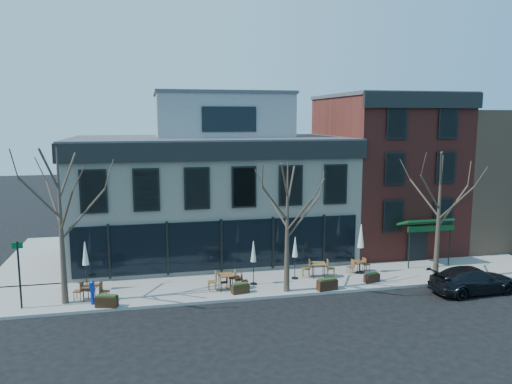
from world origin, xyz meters
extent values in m
plane|color=black|center=(0.00, 0.00, 0.00)|extent=(120.00, 120.00, 0.00)
cube|color=gray|center=(3.25, -2.15, 0.07)|extent=(33.50, 4.70, 0.15)
cube|color=gray|center=(-11.25, 6.00, 0.07)|extent=(4.50, 12.00, 0.15)
cube|color=silver|center=(0.00, 5.00, 4.00)|extent=(18.00, 10.00, 8.00)
cube|color=#47474C|center=(0.00, 5.00, 8.05)|extent=(18.30, 10.30, 0.30)
cube|color=black|center=(0.00, -0.12, 7.55)|extent=(18.30, 0.25, 1.10)
cube|color=black|center=(-9.12, 5.00, 7.55)|extent=(0.25, 10.30, 1.10)
cube|color=black|center=(0.00, -0.06, 1.90)|extent=(17.20, 0.12, 3.00)
cube|color=black|center=(-9.06, 4.00, 1.90)|extent=(0.12, 7.50, 3.00)
cube|color=gray|center=(1.00, 6.00, 9.60)|extent=(9.00, 6.50, 3.00)
cube|color=maroon|center=(13.00, 5.00, 5.50)|extent=(8.00, 10.00, 11.00)
cube|color=#47474C|center=(13.00, 5.00, 11.05)|extent=(8.20, 10.20, 0.25)
cube|color=black|center=(13.00, -0.12, 10.60)|extent=(8.20, 0.25, 1.00)
cube|color=#0D3919|center=(13.00, -0.85, 2.90)|extent=(3.20, 1.66, 0.67)
cube|color=black|center=(13.00, -0.05, 1.25)|extent=(1.40, 0.10, 2.50)
cube|color=#8C664C|center=(23.00, 6.00, 5.00)|extent=(12.00, 12.00, 10.00)
cone|color=#382B21|center=(-8.50, -3.20, 4.11)|extent=(0.34, 0.34, 7.92)
cylinder|color=#382B21|center=(-7.43, -3.01, 4.68)|extent=(2.23, 0.50, 2.48)
cylinder|color=#382B21|center=(-8.95, -2.23, 5.14)|extent=(1.03, 2.05, 2.14)
cylinder|color=#382B21|center=(-9.34, -3.51, 5.65)|extent=(1.80, 0.75, 2.21)
cylinder|color=#382B21|center=(-8.05, -4.16, 5.05)|extent=(1.03, 2.04, 2.28)
cone|color=#382B21|center=(3.00, -3.90, 3.67)|extent=(0.34, 0.34, 7.04)
cylinder|color=#382B21|center=(3.95, -3.73, 4.18)|extent=(2.00, 0.46, 2.21)
cylinder|color=#382B21|center=(2.60, -3.04, 4.59)|extent=(0.93, 1.84, 1.91)
cylinder|color=#382B21|center=(2.25, -4.17, 5.04)|extent=(1.61, 0.68, 1.97)
cylinder|color=#382B21|center=(3.40, -4.76, 4.51)|extent=(0.93, 1.83, 2.03)
cone|color=#382B21|center=(12.00, -3.90, 3.89)|extent=(0.34, 0.34, 7.48)
cylinder|color=#382B21|center=(13.01, -3.72, 4.43)|extent=(2.12, 0.48, 2.35)
cylinder|color=#382B21|center=(11.57, -2.99, 4.86)|extent=(0.98, 1.94, 2.03)
cylinder|color=#382B21|center=(11.20, -4.19, 5.35)|extent=(1.71, 0.71, 2.09)
cylinder|color=#382B21|center=(12.42, -4.81, 4.78)|extent=(0.98, 1.94, 2.16)
cylinder|color=black|center=(-10.50, -3.50, 1.85)|extent=(0.10, 0.10, 3.40)
cube|color=#005926|center=(-10.50, -3.50, 3.35)|extent=(0.50, 0.04, 0.30)
imported|color=black|center=(12.99, -5.94, 0.71)|extent=(5.03, 2.31, 1.43)
cylinder|color=#0C2B9E|center=(-7.12, -3.68, 0.49)|extent=(0.19, 0.19, 0.67)
cube|color=#0C2B9E|center=(-7.12, -3.68, 1.06)|extent=(0.23, 0.20, 0.48)
cone|color=#0C2B9E|center=(-7.12, -3.68, 1.35)|extent=(0.25, 0.25, 0.12)
cube|color=brown|center=(-7.22, -3.11, 0.93)|extent=(0.92, 0.92, 0.04)
cylinder|color=black|center=(-7.59, -3.31, 0.53)|extent=(0.04, 0.04, 0.77)
cylinder|color=black|center=(-7.01, -3.47, 0.53)|extent=(0.04, 0.04, 0.77)
cylinder|color=black|center=(-7.43, -2.74, 0.53)|extent=(0.04, 0.04, 0.77)
cylinder|color=black|center=(-6.85, -2.90, 0.53)|extent=(0.04, 0.04, 0.77)
cube|color=brown|center=(-0.21, -2.99, 0.99)|extent=(0.82, 0.82, 0.05)
cylinder|color=black|center=(-0.52, -3.32, 0.56)|extent=(0.05, 0.05, 0.83)
cylinder|color=black|center=(0.12, -3.31, 0.56)|extent=(0.05, 0.05, 0.83)
cylinder|color=black|center=(-0.54, -2.68, 0.56)|extent=(0.05, 0.05, 0.83)
cylinder|color=black|center=(0.10, -2.67, 0.56)|extent=(0.05, 0.05, 0.83)
cube|color=brown|center=(0.29, -2.92, 0.80)|extent=(0.64, 0.64, 0.04)
cylinder|color=black|center=(0.05, -3.17, 0.47)|extent=(0.04, 0.04, 0.64)
cylinder|color=black|center=(0.54, -3.15, 0.47)|extent=(0.04, 0.04, 0.64)
cylinder|color=black|center=(0.03, -2.68, 0.47)|extent=(0.04, 0.04, 0.64)
cylinder|color=black|center=(0.53, -2.66, 0.47)|extent=(0.04, 0.04, 0.64)
cube|color=brown|center=(5.49, -2.00, 0.98)|extent=(0.94, 0.94, 0.05)
cylinder|color=black|center=(5.12, -2.25, 0.56)|extent=(0.05, 0.05, 0.82)
cylinder|color=black|center=(5.74, -2.38, 0.56)|extent=(0.05, 0.05, 0.82)
cylinder|color=black|center=(5.25, -1.63, 0.56)|extent=(0.05, 0.05, 0.82)
cylinder|color=black|center=(5.87, -1.76, 0.56)|extent=(0.05, 0.05, 0.82)
cube|color=brown|center=(8.20, -1.62, 0.81)|extent=(0.77, 0.77, 0.04)
cylinder|color=black|center=(8.02, -1.93, 0.48)|extent=(0.04, 0.04, 0.65)
cylinder|color=black|center=(8.51, -1.81, 0.48)|extent=(0.04, 0.04, 0.65)
cylinder|color=black|center=(7.90, -1.44, 0.48)|extent=(0.04, 0.04, 0.65)
cylinder|color=black|center=(8.39, -1.32, 0.48)|extent=(0.04, 0.04, 0.65)
cylinder|color=black|center=(-7.63, -1.47, 0.18)|extent=(0.44, 0.44, 0.06)
cylinder|color=black|center=(-7.63, -1.47, 1.24)|extent=(0.05, 0.05, 2.19)
cone|color=silver|center=(-7.63, -1.47, 2.24)|extent=(0.36, 0.36, 1.29)
cylinder|color=black|center=(1.47, -2.44, 0.18)|extent=(0.40, 0.40, 0.06)
cylinder|color=black|center=(1.47, -2.44, 1.16)|extent=(0.05, 0.05, 2.02)
cone|color=beige|center=(1.47, -2.44, 2.08)|extent=(0.33, 0.33, 1.19)
cylinder|color=black|center=(4.04, -1.98, 0.18)|extent=(0.40, 0.40, 0.05)
cylinder|color=black|center=(4.04, -1.98, 1.15)|extent=(0.05, 0.05, 2.01)
cone|color=silver|center=(4.04, -1.98, 2.06)|extent=(0.33, 0.33, 1.19)
cylinder|color=black|center=(8.21, -1.81, 0.18)|extent=(0.49, 0.49, 0.07)
cylinder|color=black|center=(8.21, -1.81, 1.37)|extent=(0.06, 0.06, 2.43)
cone|color=white|center=(8.21, -1.81, 2.47)|extent=(0.40, 0.40, 1.44)
cube|color=black|center=(-6.40, -4.20, 0.42)|extent=(1.15, 0.68, 0.54)
cube|color=#1E3314|center=(-6.40, -4.20, 0.71)|extent=(1.03, 0.57, 0.09)
cube|color=black|center=(0.48, -3.68, 0.39)|extent=(1.02, 0.57, 0.48)
cube|color=#1E3314|center=(0.48, -3.68, 0.65)|extent=(0.91, 0.48, 0.08)
cube|color=#321B10|center=(5.22, -4.20, 0.43)|extent=(1.18, 0.62, 0.56)
cube|color=#1E3314|center=(5.22, -4.20, 0.73)|extent=(1.05, 0.52, 0.09)
cube|color=black|center=(8.19, -3.50, 0.38)|extent=(0.99, 0.59, 0.46)
cube|color=#1E3314|center=(8.19, -3.50, 0.63)|extent=(0.88, 0.50, 0.07)
camera|label=1|loc=(-4.23, -28.99, 9.48)|focal=35.00mm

